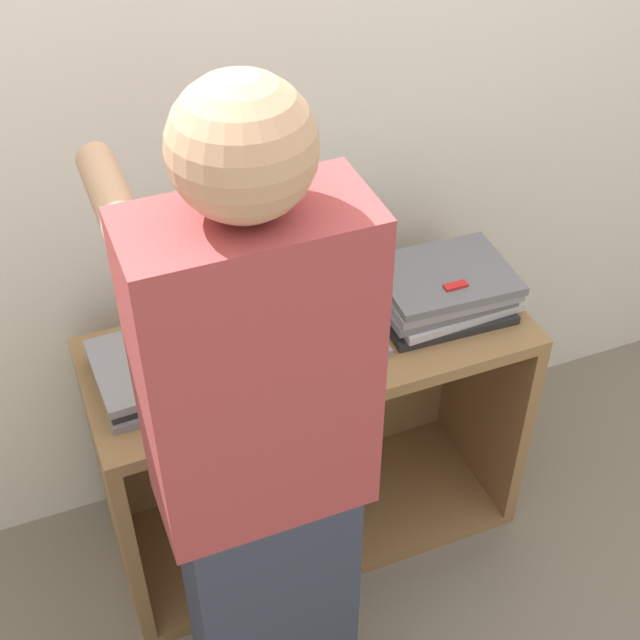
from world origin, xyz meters
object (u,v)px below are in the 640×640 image
object	(u,v)px
laptop_stack_left	(169,366)
laptop_open	(300,309)
laptop_stack_right	(441,289)
person	(262,479)

from	to	relation	value
laptop_stack_left	laptop_open	bearing A→B (deg)	10.01
laptop_stack_left	laptop_stack_right	distance (m)	0.72
laptop_stack_right	person	distance (m)	0.81
laptop_stack_left	person	distance (m)	0.49
laptop_stack_right	laptop_stack_left	bearing A→B (deg)	-179.95
laptop_open	person	size ratio (longest dim) A/B	0.23
laptop_stack_right	person	size ratio (longest dim) A/B	0.21
laptop_stack_right	person	bearing A→B (deg)	-143.49
laptop_open	person	bearing A→B (deg)	-117.67
laptop_stack_left	person	bearing A→B (deg)	-81.43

